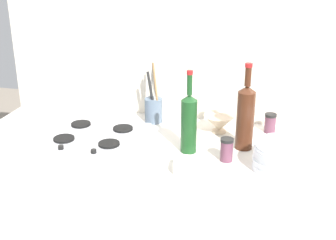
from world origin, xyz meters
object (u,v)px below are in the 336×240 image
Objects in this scene: condiment_jar_rear at (270,123)px; utensil_crock at (153,108)px; butter_dish at (194,166)px; condiment_jar_front at (227,150)px; wine_bottle_mid_left at (245,116)px; mixing_bowl at (219,123)px; wine_bottle_leftmost at (189,122)px; plate_stack at (283,157)px; stovetop_hob at (94,137)px.

utensil_crock is at bearing -178.83° from condiment_jar_rear.
condiment_jar_rear is (0.57, 0.01, -0.03)m from utensil_crock.
condiment_jar_front reaches higher than butter_dish.
wine_bottle_mid_left is 0.51m from utensil_crock.
condiment_jar_front is at bearing 49.25° from butter_dish.
wine_bottle_leftmost is at bearing -111.85° from mixing_bowl.
wine_bottle_leftmost reaches higher than utensil_crock.
plate_stack is 2.39× the size of condiment_jar_front.
stovetop_hob is at bearing 178.34° from wine_bottle_leftmost.
plate_stack is at bearing -43.93° from wine_bottle_mid_left.
plate_stack is 1.53× the size of butter_dish.
wine_bottle_mid_left reaches higher than plate_stack.
stovetop_hob is 4.62× the size of condiment_jar_rear.
wine_bottle_mid_left is (-0.17, 0.16, 0.10)m from plate_stack.
mixing_bowl is 0.24m from condiment_jar_rear.
plate_stack is 0.25m from wine_bottle_mid_left.
utensil_crock is (-0.63, 0.35, 0.02)m from plate_stack.
utensil_crock is (-0.30, 0.46, 0.05)m from butter_dish.
utensil_crock is at bearing 53.95° from stovetop_hob.
mixing_bowl is at bearing 104.49° from condiment_jar_front.
condiment_jar_front is (0.17, -0.05, -0.09)m from wine_bottle_leftmost.
wine_bottle_leftmost is 3.65× the size of condiment_jar_front.
wine_bottle_mid_left is at bearing 22.66° from wine_bottle_leftmost.
utensil_crock reaches higher than butter_dish.
utensil_crock is at bearing 140.80° from condiment_jar_front.
wine_bottle_leftmost is at bearing 109.00° from butter_dish.
mixing_bowl is at bearing 68.15° from wine_bottle_leftmost.
wine_bottle_leftmost is 0.38m from utensil_crock.
wine_bottle_mid_left is 3.86× the size of condiment_jar_front.
stovetop_hob is at bearing -157.18° from mixing_bowl.
utensil_crock is (-0.46, 0.19, -0.08)m from wine_bottle_mid_left.
butter_dish is 0.17m from condiment_jar_front.
plate_stack is at bearing 17.67° from butter_dish.
condiment_jar_front is (0.61, -0.06, 0.04)m from stovetop_hob.
plate_stack is 2.55× the size of condiment_jar_rear.
plate_stack is (0.83, -0.08, 0.04)m from stovetop_hob.
condiment_jar_rear is at bearing 20.48° from stovetop_hob.
condiment_jar_rear is at bearing 100.10° from plate_stack.
wine_bottle_mid_left reaches higher than wine_bottle_leftmost.
wine_bottle_mid_left is 0.22m from mixing_bowl.
mixing_bowl is 0.96× the size of butter_dish.
butter_dish is at bearing -56.94° from utensil_crock.
wine_bottle_leftmost is at bearing 164.74° from condiment_jar_front.
stovetop_hob is at bearing -126.05° from utensil_crock.
wine_bottle_mid_left reaches higher than mixing_bowl.
butter_dish is (0.50, -0.19, 0.01)m from stovetop_hob.
mixing_bowl is 0.34m from utensil_crock.
wine_bottle_mid_left is 2.56× the size of mixing_bowl.
utensil_crock is 0.57m from condiment_jar_rear.
plate_stack is 0.74× the size of utensil_crock.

